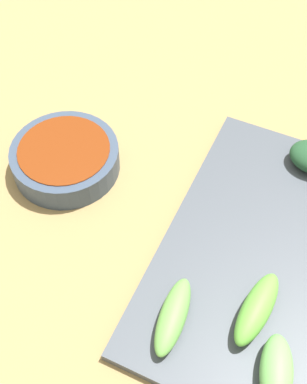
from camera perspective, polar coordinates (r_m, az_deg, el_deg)
tabletop at (r=0.61m, az=3.45°, el=-3.81°), size 2.10×2.10×0.02m
sauce_bowl at (r=0.65m, az=-9.83°, el=3.81°), size 0.14×0.14×0.04m
serving_plate at (r=0.59m, az=10.89°, el=-6.23°), size 0.19×0.36×0.01m
broccoli_stalk_1 at (r=0.52m, az=2.19°, el=-13.72°), size 0.04×0.09×0.02m
broccoli_stalk_2 at (r=0.53m, az=11.49°, el=-12.67°), size 0.04×0.09×0.03m
broccoli_stalk_3 at (r=0.51m, az=13.59°, el=-18.97°), size 0.05×0.08×0.03m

